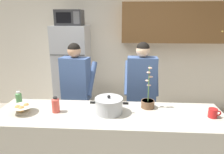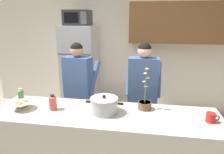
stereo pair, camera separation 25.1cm
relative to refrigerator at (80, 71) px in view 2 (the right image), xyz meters
name	(u,v)px [view 2 (the right image)]	position (x,y,z in m)	size (l,w,h in m)	color
back_wall_unit	(139,43)	(1.13, 0.40, 0.53)	(6.00, 0.48, 2.60)	silver
kitchen_island	(104,150)	(0.86, -1.85, -0.43)	(2.47, 0.68, 0.92)	#BCB7A8
refrigerator	(80,71)	(0.00, 0.00, 0.00)	(0.64, 0.68, 1.78)	#B7BABF
microwave	(78,18)	(0.00, -0.02, 1.03)	(0.48, 0.37, 0.28)	#2D2D30
person_near_pot	(79,83)	(0.32, -1.07, 0.09)	(0.54, 0.48, 1.58)	black
person_by_sink	(143,86)	(1.26, -1.08, 0.11)	(0.50, 0.42, 1.60)	#33384C
cooking_pot	(104,105)	(0.86, -1.83, 0.12)	(0.41, 0.30, 0.20)	#ADAFB5
coffee_mug	(211,118)	(1.94, -1.87, 0.08)	(0.13, 0.09, 0.10)	red
bread_bowl	(22,105)	(-0.07, -1.90, 0.08)	(0.24, 0.24, 0.10)	beige
bottle_near_edge	(21,95)	(-0.22, -1.67, 0.11)	(0.07, 0.07, 0.16)	#4C8C4C
bottle_mid_counter	(53,102)	(0.28, -1.85, 0.12)	(0.08, 0.08, 0.18)	#D84C3F
potted_orchid	(145,103)	(1.29, -1.67, 0.10)	(0.15, 0.15, 0.49)	brown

